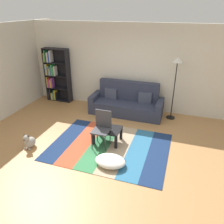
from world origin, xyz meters
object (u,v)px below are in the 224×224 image
coffee_table (107,131)px  tv_remote (103,129)px  dog (29,142)px  bookshelf (55,76)px  folding_chair (102,126)px  couch (127,103)px  pouf (110,161)px  standing_lamp (177,68)px

coffee_table → tv_remote: bearing=-148.4°
dog → tv_remote: (1.60, 0.79, 0.23)m
bookshelf → folding_chair: (2.62, -2.22, -0.37)m
couch → tv_remote: 1.83m
couch → bookshelf: bearing=174.0°
pouf → dog: size_ratio=1.69×
dog → tv_remote: size_ratio=2.65×
pouf → tv_remote: 0.96m
coffee_table → bookshelf: bearing=142.6°
coffee_table → standing_lamp: 2.64m
bookshelf → tv_remote: 3.39m
dog → standing_lamp: (3.08, 2.72, 1.39)m
pouf → standing_lamp: (1.02, 2.73, 1.45)m
dog → standing_lamp: standing_lamp is taller
coffee_table → folding_chair: size_ratio=0.73×
couch → coffee_table: bearing=-90.3°
couch → standing_lamp: (1.38, 0.11, 1.21)m
bookshelf → dog: 3.15m
pouf → folding_chair: (-0.44, 0.68, 0.43)m
pouf → tv_remote: (-0.46, 0.79, 0.29)m
tv_remote → folding_chair: bearing=-118.8°
coffee_table → couch: bearing=89.7°
couch → bookshelf: 2.77m
couch → bookshelf: (-2.70, 0.28, 0.57)m
couch → standing_lamp: standing_lamp is taller
tv_remote → folding_chair: 0.18m
couch → standing_lamp: size_ratio=1.22×
standing_lamp → bookshelf: bearing=177.5°
standing_lamp → coffee_table: bearing=-126.5°
dog → tv_remote: 1.80m
couch → pouf: 2.66m
couch → folding_chair: size_ratio=2.51×
couch → folding_chair: (-0.08, -1.94, 0.20)m
tv_remote → coffee_table: bearing=-7.4°
pouf → standing_lamp: size_ratio=0.36×
coffee_table → standing_lamp: (1.39, 1.88, 1.24)m
bookshelf → coffee_table: size_ratio=2.80×
bookshelf → standing_lamp: standing_lamp is taller
bookshelf → folding_chair: 3.45m
standing_lamp → tv_remote: size_ratio=12.39×
standing_lamp → folding_chair: standing_lamp is taller
dog → coffee_table: bearing=26.4°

